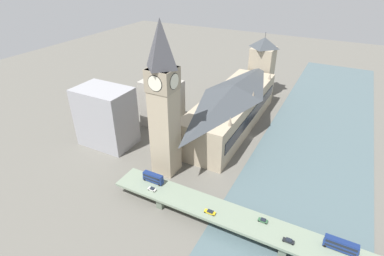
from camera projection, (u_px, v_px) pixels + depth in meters
ground_plane at (251, 138)px, 188.50m from camera, size 600.00×600.00×0.00m
river_water at (313, 153)px, 173.36m from camera, size 62.33×360.00×0.30m
parliament_hall at (232, 106)px, 194.24m from camera, size 28.33×101.15×29.60m
clock_tower at (164, 100)px, 140.10m from camera, size 12.78×12.78×77.70m
victoria_tower at (262, 67)px, 238.77m from camera, size 17.47×17.47×50.12m
road_bridge at (286, 238)px, 114.79m from camera, size 156.67×13.64×6.34m
double_decker_bus_lead at (341, 245)px, 107.39m from camera, size 11.70×2.53×4.79m
double_decker_bus_mid at (153, 177)px, 140.47m from camera, size 10.21×2.62×4.74m
car_northbound_lead at (289, 241)px, 111.46m from camera, size 4.26×1.77×1.35m
car_northbound_mid at (210, 212)px, 123.99m from camera, size 4.79×1.77×1.39m
car_northbound_tail at (152, 189)px, 136.29m from camera, size 3.81×1.78×1.36m
car_southbound_lead at (263, 220)px, 120.05m from camera, size 3.84×1.80×1.35m
city_block_west at (106, 117)px, 175.45m from camera, size 31.55×21.23×35.18m
city_block_center at (162, 104)px, 195.43m from camera, size 25.32×16.61×31.29m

